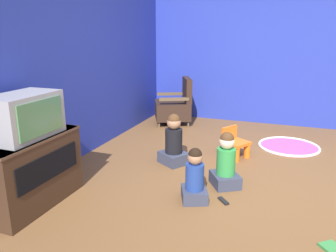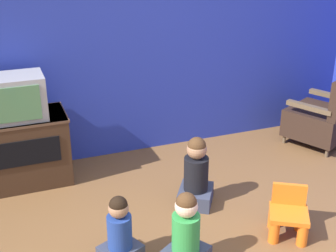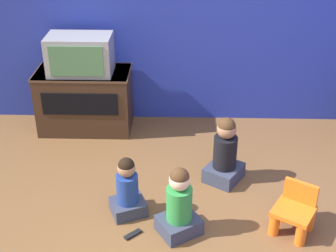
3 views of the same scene
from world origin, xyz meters
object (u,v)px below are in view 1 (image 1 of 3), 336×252
at_px(television, 24,116).
at_px(remote_control, 223,201).
at_px(child_watching_center, 195,178).
at_px(black_armchair, 175,106).
at_px(child_watching_right, 226,163).
at_px(child_watching_left, 174,142).
at_px(tv_cabinet, 28,170).
at_px(yellow_kid_chair, 235,145).

relative_size(television, remote_control, 4.73).
bearing_deg(child_watching_center, black_armchair, 0.01).
xyz_separation_m(television, remote_control, (0.68, -1.72, -0.87)).
height_order(television, child_watching_right, television).
xyz_separation_m(child_watching_left, remote_control, (-0.78, -0.80, -0.27)).
bearing_deg(remote_control, child_watching_right, -33.55).
bearing_deg(television, child_watching_left, -32.33).
distance_m(child_watching_left, remote_control, 1.15).
height_order(child_watching_left, child_watching_right, child_watching_left).
xyz_separation_m(tv_cabinet, television, (0.00, -0.03, 0.53)).
distance_m(tv_cabinet, child_watching_left, 1.75).
xyz_separation_m(tv_cabinet, child_watching_left, (1.46, -0.96, -0.07)).
height_order(tv_cabinet, black_armchair, black_armchair).
bearing_deg(child_watching_center, tv_cabinet, 89.58).
bearing_deg(child_watching_left, yellow_kid_chair, -111.62).
relative_size(child_watching_left, remote_control, 4.62).
xyz_separation_m(television, child_watching_center, (0.62, -1.44, -0.65)).
xyz_separation_m(tv_cabinet, black_armchair, (3.30, -0.33, -0.03)).
distance_m(television, child_watching_left, 1.83).
height_order(tv_cabinet, child_watching_right, tv_cabinet).
xyz_separation_m(yellow_kid_chair, child_watching_right, (-0.91, -0.05, 0.10)).
distance_m(tv_cabinet, child_watching_right, 2.00).
xyz_separation_m(black_armchair, child_watching_left, (-1.84, -0.63, -0.04)).
bearing_deg(tv_cabinet, child_watching_left, -33.30).
bearing_deg(yellow_kid_chair, tv_cabinet, 171.08).
bearing_deg(child_watching_center, yellow_kid_chair, -30.60).
height_order(black_armchair, child_watching_right, black_armchair).
bearing_deg(black_armchair, child_watching_center, -2.55).
distance_m(television, child_watching_center, 1.70).
relative_size(tv_cabinet, television, 1.53).
bearing_deg(black_armchair, child_watching_right, 5.63).
height_order(tv_cabinet, television, television).
bearing_deg(child_watching_left, tv_cabinet, 89.17).
relative_size(television, child_watching_left, 1.02).
height_order(yellow_kid_chair, child_watching_center, child_watching_center).
relative_size(yellow_kid_chair, child_watching_right, 0.67).
distance_m(black_armchair, child_watching_right, 2.63).
distance_m(black_armchair, child_watching_center, 2.92).
distance_m(black_armchair, yellow_kid_chair, 1.89).
height_order(television, remote_control, television).
bearing_deg(black_armchair, remote_control, 2.91).
relative_size(yellow_kid_chair, child_watching_left, 0.63).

